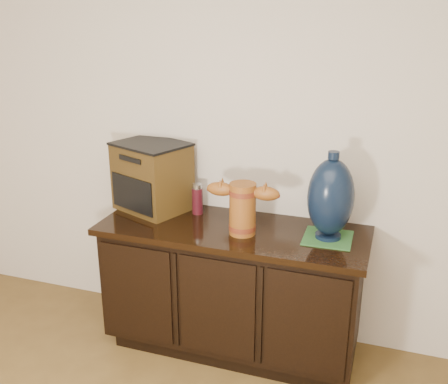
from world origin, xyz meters
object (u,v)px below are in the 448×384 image
at_px(terracotta_vessel, 243,206).
at_px(tv_radio, 152,176).
at_px(spray_can, 197,199).
at_px(lamp_base, 331,198).
at_px(sideboard, 232,287).

bearing_deg(terracotta_vessel, tv_radio, 161.90).
bearing_deg(spray_can, lamp_base, -8.15).
xyz_separation_m(sideboard, spray_can, (-0.26, 0.13, 0.46)).
bearing_deg(lamp_base, sideboard, -177.25).
xyz_separation_m(tv_radio, spray_can, (0.28, 0.01, -0.11)).
distance_m(tv_radio, lamp_base, 1.05).
bearing_deg(spray_can, sideboard, -27.69).
height_order(sideboard, tv_radio, tv_radio).
height_order(tv_radio, lamp_base, lamp_base).
relative_size(lamp_base, spray_can, 2.55).
height_order(terracotta_vessel, spray_can, terracotta_vessel).
bearing_deg(tv_radio, sideboard, 8.72).
bearing_deg(tv_radio, terracotta_vessel, 5.34).
relative_size(tv_radio, lamp_base, 1.06).
xyz_separation_m(terracotta_vessel, lamp_base, (0.44, 0.08, 0.07)).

